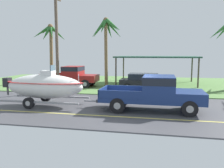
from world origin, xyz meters
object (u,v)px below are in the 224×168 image
at_px(palm_tree_near_left, 51,38).
at_px(parked_sedan_near, 145,82).
at_px(parked_pickup_background, 73,75).
at_px(carport_awning, 157,57).
at_px(utility_pole, 57,40).
at_px(pickup_truck_towing, 158,92).
at_px(palm_tree_near_right, 107,33).
at_px(boat_on_trailer, 44,86).

bearing_deg(palm_tree_near_left, parked_sedan_near, -16.40).
bearing_deg(parked_pickup_background, carport_awning, 25.19).
relative_size(carport_awning, utility_pole, 1.00).
distance_m(palm_tree_near_left, utility_pole, 6.44).
height_order(parked_pickup_background, parked_sedan_near, parked_pickup_background).
distance_m(pickup_truck_towing, parked_pickup_background, 11.17).
distance_m(pickup_truck_towing, palm_tree_near_left, 15.67).
xyz_separation_m(pickup_truck_towing, carport_awning, (-0.34, 11.47, 1.63)).
distance_m(parked_sedan_near, palm_tree_near_left, 11.18).
bearing_deg(palm_tree_near_right, utility_pole, -138.62).
height_order(parked_pickup_background, palm_tree_near_right, palm_tree_near_right).
distance_m(pickup_truck_towing, parked_sedan_near, 7.52).
relative_size(parked_pickup_background, carport_awning, 0.70).
distance_m(boat_on_trailer, utility_pole, 5.80).
bearing_deg(boat_on_trailer, pickup_truck_towing, -0.00).
bearing_deg(parked_pickup_background, boat_on_trailer, -80.97).
xyz_separation_m(parked_sedan_near, carport_awning, (0.83, 4.05, 2.01)).
height_order(boat_on_trailer, parked_sedan_near, boat_on_trailer).
relative_size(parked_pickup_background, utility_pole, 0.70).
bearing_deg(parked_sedan_near, parked_pickup_background, 175.70).
relative_size(palm_tree_near_left, utility_pole, 0.77).
height_order(pickup_truck_towing, parked_pickup_background, parked_pickup_background).
bearing_deg(boat_on_trailer, parked_pickup_background, 99.03).
relative_size(pickup_truck_towing, boat_on_trailer, 0.95).
relative_size(boat_on_trailer, parked_pickup_background, 1.09).
bearing_deg(palm_tree_near_left, boat_on_trailer, -66.27).
relative_size(parked_sedan_near, palm_tree_near_right, 0.70).
xyz_separation_m(palm_tree_near_left, utility_pole, (3.22, -5.54, -0.61)).
bearing_deg(palm_tree_near_left, utility_pole, -59.83).
xyz_separation_m(carport_awning, palm_tree_near_left, (-10.83, -1.10, 2.02)).
bearing_deg(parked_sedan_near, carport_awning, 78.43).
relative_size(boat_on_trailer, parked_sedan_near, 1.38).
xyz_separation_m(parked_sedan_near, palm_tree_near_right, (-3.44, 0.34, 4.22)).
bearing_deg(pickup_truck_towing, utility_pole, 148.80).
distance_m(boat_on_trailer, parked_sedan_near, 9.22).
height_order(pickup_truck_towing, carport_awning, carport_awning).
xyz_separation_m(pickup_truck_towing, palm_tree_near_right, (-4.61, 7.76, 3.84)).
bearing_deg(parked_sedan_near, pickup_truck_towing, -81.03).
distance_m(parked_pickup_background, palm_tree_near_right, 5.04).
bearing_deg(boat_on_trailer, carport_awning, 61.29).
height_order(boat_on_trailer, palm_tree_near_left, palm_tree_near_left).
xyz_separation_m(pickup_truck_towing, boat_on_trailer, (-6.62, 0.00, 0.11)).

